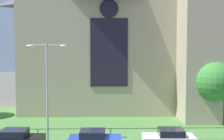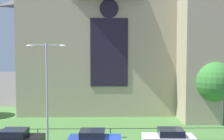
# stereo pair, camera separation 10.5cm
# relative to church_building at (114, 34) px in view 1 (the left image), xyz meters

# --- Properties ---
(ground) EXTENTS (160.00, 160.00, 0.00)m
(ground) POSITION_rel_church_building_xyz_m (-0.34, -6.75, -10.27)
(ground) COLOR #56544C
(grass_verge) EXTENTS (120.00, 20.00, 0.01)m
(grass_verge) POSITION_rel_church_building_xyz_m (-0.34, -8.75, -10.27)
(grass_verge) COLOR #477538
(grass_verge) RESTS_ON ground
(church_building) EXTENTS (23.20, 16.20, 26.00)m
(church_building) POSITION_rel_church_building_xyz_m (0.00, 0.00, 0.00)
(church_building) COLOR tan
(church_building) RESTS_ON ground
(iron_railing) EXTENTS (25.18, 0.07, 1.13)m
(iron_railing) POSITION_rel_church_building_xyz_m (-0.77, -14.25, -9.32)
(iron_railing) COLOR black
(iron_railing) RESTS_ON ground
(tree_right_near) EXTENTS (4.33, 4.33, 6.78)m
(tree_right_near) POSITION_rel_church_building_xyz_m (10.33, -8.83, -5.68)
(tree_right_near) COLOR brown
(tree_right_near) RESTS_ON ground
(streetlamp_near) EXTENTS (3.37, 0.26, 8.50)m
(streetlamp_near) POSITION_rel_church_building_xyz_m (-6.19, -14.35, -4.89)
(streetlamp_near) COLOR #B2B2B7
(streetlamp_near) RESTS_ON ground
(parked_car_black) EXTENTS (4.27, 2.17, 1.51)m
(parked_car_black) POSITION_rel_church_building_xyz_m (-8.41, -15.77, -9.53)
(parked_car_black) COLOR black
(parked_car_black) RESTS_ON ground
(parked_car_blue) EXTENTS (4.25, 2.12, 1.51)m
(parked_car_blue) POSITION_rel_church_building_xyz_m (-2.10, -16.14, -9.53)
(parked_car_blue) COLOR #1E3899
(parked_car_blue) RESTS_ON ground
(parked_car_white) EXTENTS (4.28, 2.18, 1.51)m
(parked_car_white) POSITION_rel_church_building_xyz_m (3.93, -15.93, -9.53)
(parked_car_white) COLOR silver
(parked_car_white) RESTS_ON ground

